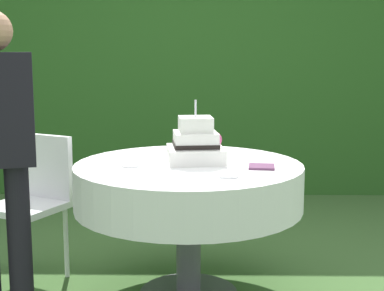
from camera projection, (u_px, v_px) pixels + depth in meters
foliage_hedge at (194, 48)px, 5.65m from camera, size 6.77×0.42×2.86m
cake_table at (188, 187)px, 3.25m from camera, size 1.28×1.28×0.78m
wedding_cake at (196, 144)px, 3.28m from camera, size 0.35×0.36×0.36m
serving_plate_near at (206, 151)px, 3.62m from camera, size 0.11×0.11×0.01m
serving_plate_far at (131, 165)px, 3.15m from camera, size 0.10×0.10×0.01m
serving_plate_left at (177, 149)px, 3.66m from camera, size 0.14×0.14×0.01m
serving_plate_right at (228, 176)px, 2.90m from camera, size 0.11×0.11×0.01m
napkin_stack at (262, 167)px, 3.12m from camera, size 0.15×0.15×0.01m
garden_chair at (35, 193)px, 3.55m from camera, size 0.54×0.54×0.89m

